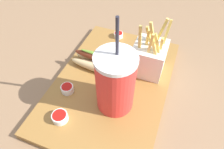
# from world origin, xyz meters

# --- Properties ---
(ground_plane) EXTENTS (2.40, 2.40, 0.02)m
(ground_plane) POSITION_xyz_m (0.00, 0.00, -0.01)
(ground_plane) COLOR #8C6B4C
(food_tray) EXTENTS (0.47, 0.32, 0.02)m
(food_tray) POSITION_xyz_m (0.00, 0.00, 0.01)
(food_tray) COLOR olive
(food_tray) RESTS_ON ground_plane
(soda_cup) EXTENTS (0.10, 0.10, 0.26)m
(soda_cup) POSITION_xyz_m (-0.07, -0.03, 0.10)
(soda_cup) COLOR red
(soda_cup) RESTS_ON food_tray
(fries_basket) EXTENTS (0.09, 0.09, 0.17)m
(fries_basket) POSITION_xyz_m (0.08, -0.08, 0.07)
(fries_basket) COLOR white
(fries_basket) RESTS_ON food_tray
(hot_dog_1) EXTENTS (0.07, 0.19, 0.06)m
(hot_dog_1) POSITION_xyz_m (0.04, 0.05, 0.04)
(hot_dog_1) COLOR #E5C689
(hot_dog_1) RESTS_ON food_tray
(ketchup_cup_1) EXTENTS (0.04, 0.04, 0.02)m
(ketchup_cup_1) POSITION_xyz_m (-0.16, 0.08, 0.03)
(ketchup_cup_1) COLOR white
(ketchup_cup_1) RESTS_ON food_tray
(ketchup_cup_2) EXTENTS (0.03, 0.03, 0.02)m
(ketchup_cup_2) POSITION_xyz_m (-0.08, 0.10, 0.03)
(ketchup_cup_2) COLOR white
(ketchup_cup_2) RESTS_ON food_tray
(ketchup_cup_3) EXTENTS (0.03, 0.03, 0.02)m
(ketchup_cup_3) POSITION_xyz_m (0.20, 0.05, 0.03)
(ketchup_cup_3) COLOR white
(ketchup_cup_3) RESTS_ON food_tray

